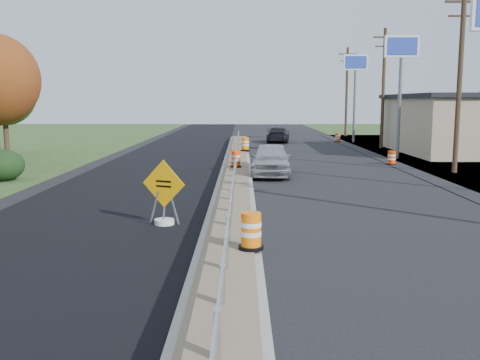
{
  "coord_description": "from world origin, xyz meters",
  "views": [
    {
      "loc": [
        0.34,
        -18.9,
        3.73
      ],
      "look_at": [
        0.26,
        -1.07,
        1.1
      ],
      "focal_mm": 40.0,
      "sensor_mm": 36.0,
      "label": 1
    }
  ],
  "objects_px": {
    "barrel_median_far": "(245,144)",
    "car_silver": "(271,159)",
    "barrel_median_near": "(251,232)",
    "caution_sign": "(164,208)",
    "barrel_median_mid": "(236,159)",
    "car_dark_far": "(278,135)",
    "barrel_shoulder_far": "(338,138)",
    "barrel_shoulder_near": "(392,158)"
  },
  "relations": [
    {
      "from": "barrel_shoulder_far",
      "to": "caution_sign",
      "type": "bearing_deg",
      "value": -108.43
    },
    {
      "from": "car_dark_far",
      "to": "car_silver",
      "type": "bearing_deg",
      "value": 91.39
    },
    {
      "from": "caution_sign",
      "to": "car_silver",
      "type": "relative_size",
      "value": 0.41
    },
    {
      "from": "caution_sign",
      "to": "barrel_shoulder_near",
      "type": "xyz_separation_m",
      "value": [
        11.24,
        15.62,
        -0.11
      ]
    },
    {
      "from": "barrel_median_near",
      "to": "barrel_median_mid",
      "type": "bearing_deg",
      "value": 91.99
    },
    {
      "from": "barrel_median_far",
      "to": "car_silver",
      "type": "bearing_deg",
      "value": -83.62
    },
    {
      "from": "barrel_shoulder_far",
      "to": "car_dark_far",
      "type": "bearing_deg",
      "value": -176.9
    },
    {
      "from": "barrel_median_mid",
      "to": "car_dark_far",
      "type": "relative_size",
      "value": 0.18
    },
    {
      "from": "barrel_median_near",
      "to": "barrel_median_far",
      "type": "xyz_separation_m",
      "value": [
        0.0,
        25.7,
        0.03
      ]
    },
    {
      "from": "barrel_shoulder_near",
      "to": "barrel_shoulder_far",
      "type": "xyz_separation_m",
      "value": [
        0.0,
        18.1,
        -0.0
      ]
    },
    {
      "from": "caution_sign",
      "to": "car_dark_far",
      "type": "bearing_deg",
      "value": 102.91
    },
    {
      "from": "car_dark_far",
      "to": "barrel_shoulder_far",
      "type": "bearing_deg",
      "value": -170.81
    },
    {
      "from": "barrel_shoulder_far",
      "to": "car_dark_far",
      "type": "relative_size",
      "value": 0.17
    },
    {
      "from": "caution_sign",
      "to": "barrel_shoulder_far",
      "type": "distance_m",
      "value": 35.54
    },
    {
      "from": "caution_sign",
      "to": "barrel_median_far",
      "type": "bearing_deg",
      "value": 105.9
    },
    {
      "from": "barrel_median_near",
      "to": "barrel_median_mid",
      "type": "xyz_separation_m",
      "value": [
        -0.56,
        16.07,
        -0.0
      ]
    },
    {
      "from": "car_silver",
      "to": "barrel_shoulder_near",
      "type": "bearing_deg",
      "value": 35.87
    },
    {
      "from": "barrel_median_far",
      "to": "barrel_shoulder_far",
      "type": "bearing_deg",
      "value": 53.12
    },
    {
      "from": "caution_sign",
      "to": "barrel_median_mid",
      "type": "relative_size",
      "value": 2.26
    },
    {
      "from": "barrel_shoulder_far",
      "to": "car_dark_far",
      "type": "xyz_separation_m",
      "value": [
        -5.56,
        -0.3,
        0.31
      ]
    },
    {
      "from": "caution_sign",
      "to": "barrel_median_near",
      "type": "height_order",
      "value": "caution_sign"
    },
    {
      "from": "caution_sign",
      "to": "barrel_median_mid",
      "type": "height_order",
      "value": "caution_sign"
    },
    {
      "from": "barrel_median_mid",
      "to": "barrel_shoulder_far",
      "type": "distance_m",
      "value": 23.07
    },
    {
      "from": "car_silver",
      "to": "barrel_median_far",
      "type": "bearing_deg",
      "value": 100.33
    },
    {
      "from": "car_dark_far",
      "to": "barrel_median_near",
      "type": "bearing_deg",
      "value": 91.3
    },
    {
      "from": "car_silver",
      "to": "car_dark_far",
      "type": "bearing_deg",
      "value": 89.26
    },
    {
      "from": "barrel_median_near",
      "to": "barrel_median_far",
      "type": "height_order",
      "value": "barrel_median_far"
    },
    {
      "from": "car_silver",
      "to": "barrel_median_mid",
      "type": "bearing_deg",
      "value": 143.35
    },
    {
      "from": "barrel_median_near",
      "to": "car_dark_far",
      "type": "height_order",
      "value": "car_dark_far"
    },
    {
      "from": "barrel_median_mid",
      "to": "barrel_shoulder_near",
      "type": "height_order",
      "value": "barrel_median_mid"
    },
    {
      "from": "barrel_median_far",
      "to": "barrel_shoulder_far",
      "type": "xyz_separation_m",
      "value": [
        8.65,
        11.53,
        -0.29
      ]
    },
    {
      "from": "barrel_shoulder_far",
      "to": "car_dark_far",
      "type": "height_order",
      "value": "car_dark_far"
    },
    {
      "from": "barrel_median_near",
      "to": "barrel_shoulder_near",
      "type": "relative_size",
      "value": 1.06
    },
    {
      "from": "barrel_median_far",
      "to": "car_silver",
      "type": "xyz_separation_m",
      "value": [
        1.25,
        -11.18,
        0.14
      ]
    },
    {
      "from": "caution_sign",
      "to": "barrel_shoulder_near",
      "type": "bearing_deg",
      "value": 76.81
    },
    {
      "from": "car_silver",
      "to": "caution_sign",
      "type": "bearing_deg",
      "value": -105.27
    },
    {
      "from": "car_silver",
      "to": "car_dark_far",
      "type": "distance_m",
      "value": 22.48
    },
    {
      "from": "barrel_median_near",
      "to": "car_silver",
      "type": "distance_m",
      "value": 14.57
    },
    {
      "from": "barrel_shoulder_near",
      "to": "car_dark_far",
      "type": "bearing_deg",
      "value": 107.35
    },
    {
      "from": "barrel_median_far",
      "to": "barrel_shoulder_near",
      "type": "bearing_deg",
      "value": -37.21
    },
    {
      "from": "barrel_median_mid",
      "to": "barrel_median_far",
      "type": "height_order",
      "value": "barrel_median_far"
    },
    {
      "from": "barrel_shoulder_near",
      "to": "barrel_median_mid",
      "type": "bearing_deg",
      "value": -161.62
    }
  ]
}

